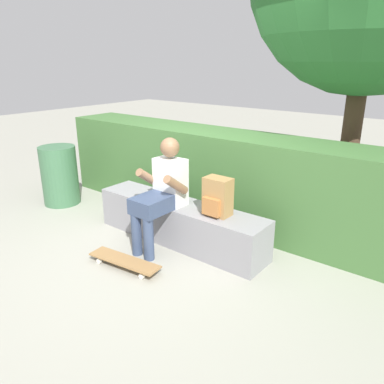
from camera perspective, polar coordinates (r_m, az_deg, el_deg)
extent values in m
plane|color=gray|center=(4.21, -5.16, -9.09)|extent=(24.00, 24.00, 0.00)
cube|color=gray|center=(4.35, -1.92, -4.59)|extent=(2.15, 0.46, 0.47)
cube|color=white|center=(4.16, -3.26, 1.57)|extent=(0.34, 0.22, 0.52)
sphere|color=#8C6647|center=(4.06, -3.36, 6.74)|extent=(0.21, 0.21, 0.21)
cube|color=#384766|center=(4.01, -6.15, -1.89)|extent=(0.32, 0.40, 0.17)
cylinder|color=#384766|center=(4.10, -8.37, -6.36)|extent=(0.11, 0.11, 0.47)
cylinder|color=#384766|center=(3.98, -6.56, -7.09)|extent=(0.11, 0.11, 0.47)
cylinder|color=#8C6647|center=(4.18, -6.59, 2.14)|extent=(0.09, 0.33, 0.27)
cylinder|color=#8C6647|center=(3.92, -2.44, 1.08)|extent=(0.09, 0.33, 0.27)
cube|color=olive|center=(3.94, -10.18, -10.13)|extent=(0.82, 0.29, 0.02)
cylinder|color=silver|center=(3.86, -6.19, -11.54)|extent=(0.06, 0.04, 0.05)
cylinder|color=silver|center=(3.76, -7.62, -12.51)|extent=(0.06, 0.04, 0.05)
cylinder|color=silver|center=(4.18, -12.37, -9.27)|extent=(0.06, 0.04, 0.05)
cylinder|color=silver|center=(4.09, -13.83, -10.08)|extent=(0.06, 0.04, 0.05)
cube|color=#A37A47|center=(3.89, 3.91, -0.68)|extent=(0.28, 0.18, 0.40)
cube|color=#B37039|center=(3.83, 2.90, -2.26)|extent=(0.20, 0.05, 0.18)
cube|color=#416C36|center=(4.68, 9.10, 1.36)|extent=(5.99, 0.72, 1.15)
cylinder|color=#473323|center=(4.94, 23.00, 8.80)|extent=(0.22, 0.22, 2.44)
cylinder|color=#3D6B47|center=(5.77, -19.35, 2.39)|extent=(0.51, 0.51, 0.84)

